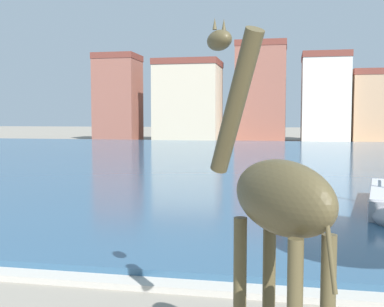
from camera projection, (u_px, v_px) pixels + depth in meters
The scene contains 8 objects.
harbor_water at pixel (217, 159), 34.83m from camera, with size 87.93×51.32×0.25m, color #2D5170.
quay_edge_coping at pixel (27, 276), 9.50m from camera, with size 87.93×0.50×0.12m, color #ADA89E.
giraffe_statue at pixel (274, 203), 5.12m from camera, with size 1.78×2.27×4.44m.
townhouse_tall_gabled at pixel (118, 98), 65.41m from camera, with size 5.64×5.40×11.63m.
townhouse_corner_house at pixel (188, 101), 63.64m from camera, with size 8.42×6.92×10.62m.
townhouse_wide_warehouse at pixel (261, 91), 64.80m from camera, with size 6.72×5.29×13.20m.
townhouse_end_terrace at pixel (325, 98), 62.63m from camera, with size 6.03×6.59×11.40m.
townhouse_narrow_midrow at pixel (381, 106), 61.84m from camera, with size 7.49×5.14×9.24m.
Camera 1 is at (5.01, -2.62, 3.18)m, focal length 45.13 mm.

